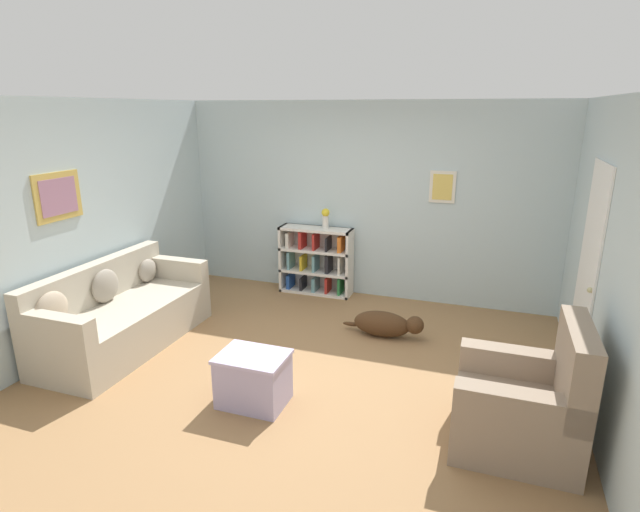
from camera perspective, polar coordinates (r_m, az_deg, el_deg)
The scene contains 10 objects.
ground_plane at distance 5.13m, azimuth -1.51°, elevation -12.54°, with size 14.00×14.00×0.00m, color #997047.
wall_back at distance 6.74m, azimuth 5.24°, elevation 6.26°, with size 5.60×0.13×2.60m.
wall_left at distance 6.02m, azimuth -25.03°, elevation 3.55°, with size 0.13×5.00×2.60m.
wall_right at distance 4.48m, azimuth 30.64°, elevation -1.38°, with size 0.16×5.00×2.60m.
couch at distance 5.84m, azimuth -21.74°, elevation -6.37°, with size 0.86×2.01×0.90m.
bookshelf at distance 6.93m, azimuth -0.43°, elevation -0.55°, with size 1.01×0.30×0.93m.
recliner_chair at distance 4.20m, azimuth 22.50°, elevation -15.43°, with size 0.89×0.85×1.03m.
coffee_table at distance 4.49m, azimuth -7.63°, elevation -13.61°, with size 0.59×0.45×0.46m.
dog at distance 5.73m, azimuth 7.55°, elevation -7.71°, with size 0.94×0.27×0.29m.
vase at distance 6.71m, azimuth 0.64°, elevation 4.44°, with size 0.11×0.11×0.28m.
Camera 1 is at (1.60, -4.19, 2.49)m, focal length 28.00 mm.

